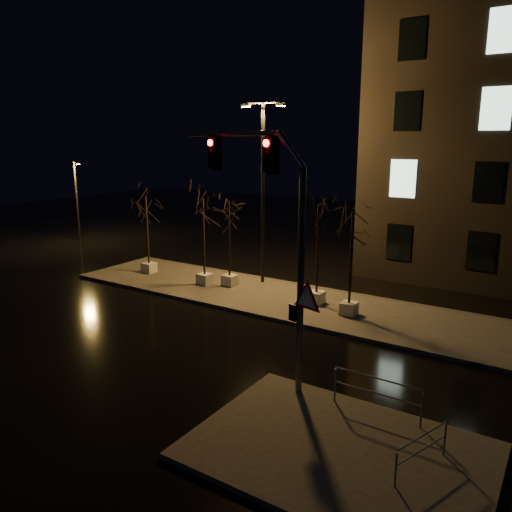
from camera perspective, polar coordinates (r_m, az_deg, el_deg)
The scene contains 13 objects.
ground at distance 19.34m, azimuth -7.20°, elevation -9.55°, with size 90.00×90.00×0.00m, color black.
median at distance 23.90m, azimuth 2.10°, elevation -4.78°, with size 22.00×5.00×0.15m, color #3F3C38.
sidewalk_corner at distance 13.12m, azimuth 9.41°, elevation -21.15°, with size 7.00×5.00×0.15m, color #3F3C38.
tree_0 at distance 28.06m, azimuth -12.41°, elevation 4.71°, with size 1.80×1.80×4.36m.
tree_1 at distance 25.21m, azimuth -6.05°, elevation 4.31°, with size 1.80×1.80×4.53m.
tree_2 at distance 24.88m, azimuth -3.12°, elevation 4.13°, with size 1.80×1.80×4.46m.
tree_3 at distance 22.17m, azimuth 7.14°, elevation 3.30°, with size 1.80×1.80×4.65m.
tree_4 at distance 20.85m, azimuth 10.94°, elevation 2.63°, with size 1.80×1.80×4.69m.
traffic_signal_mast at distance 14.63m, azimuth 1.73°, elevation 3.98°, with size 5.97×1.73×7.53m.
streetlight_main at distance 25.29m, azimuth 0.79°, elevation 8.51°, with size 2.26×0.75×9.07m.
streetlight_far at distance 39.36m, azimuth -19.77°, elevation 6.27°, with size 1.13×0.52×5.89m.
guard_rail_a at distance 14.28m, azimuth 13.62°, elevation -14.69°, with size 2.48×0.10×1.07m.
guard_rail_b at distance 12.51m, azimuth 18.45°, elevation -20.01°, with size 0.66×1.77×0.89m.
Camera 1 is at (11.63, -13.55, 7.43)m, focal length 35.00 mm.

